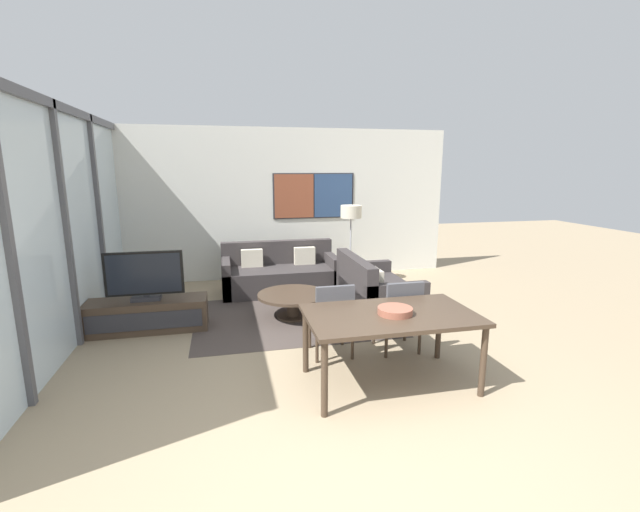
# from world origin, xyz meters

# --- Properties ---
(ground_plane) EXTENTS (24.00, 24.00, 0.00)m
(ground_plane) POSITION_xyz_m (0.00, 0.00, 0.00)
(ground_plane) COLOR #9E896B
(wall_back) EXTENTS (6.62, 0.09, 2.80)m
(wall_back) POSITION_xyz_m (0.03, 5.44, 1.41)
(wall_back) COLOR silver
(wall_back) RESTS_ON ground_plane
(window_wall_left) EXTENTS (0.07, 5.45, 2.80)m
(window_wall_left) POSITION_xyz_m (-2.80, 2.72, 1.53)
(window_wall_left) COLOR silver
(window_wall_left) RESTS_ON ground_plane
(area_rug) EXTENTS (2.70, 2.10, 0.01)m
(area_rug) POSITION_xyz_m (-0.13, 3.07, 0.00)
(area_rug) COLOR #473D38
(area_rug) RESTS_ON ground_plane
(tv_console) EXTENTS (1.50, 0.49, 0.41)m
(tv_console) POSITION_xyz_m (-2.04, 3.03, 0.20)
(tv_console) COLOR #423326
(tv_console) RESTS_ON ground_plane
(television) EXTENTS (0.95, 0.20, 0.63)m
(television) POSITION_xyz_m (-2.04, 3.03, 0.72)
(television) COLOR #2D2D33
(television) RESTS_ON tv_console
(sofa_main) EXTENTS (1.93, 0.88, 0.82)m
(sofa_main) POSITION_xyz_m (-0.13, 4.47, 0.27)
(sofa_main) COLOR #383333
(sofa_main) RESTS_ON ground_plane
(sofa_side) EXTENTS (0.88, 1.49, 0.82)m
(sofa_side) POSITION_xyz_m (1.06, 3.08, 0.27)
(sofa_side) COLOR #383333
(sofa_side) RESTS_ON ground_plane
(coffee_table) EXTENTS (0.98, 0.98, 0.35)m
(coffee_table) POSITION_xyz_m (-0.13, 3.07, 0.27)
(coffee_table) COLOR #423326
(coffee_table) RESTS_ON ground_plane
(dining_table) EXTENTS (1.61, 0.96, 0.72)m
(dining_table) POSITION_xyz_m (0.48, 1.02, 0.65)
(dining_table) COLOR #423326
(dining_table) RESTS_ON ground_plane
(dining_chair_left) EXTENTS (0.46, 0.46, 0.85)m
(dining_chair_left) POSITION_xyz_m (0.09, 1.74, 0.49)
(dining_chair_left) COLOR #4C4C51
(dining_chair_left) RESTS_ON ground_plane
(dining_chair_centre) EXTENTS (0.46, 0.46, 0.85)m
(dining_chair_centre) POSITION_xyz_m (0.87, 1.69, 0.49)
(dining_chair_centre) COLOR #4C4C51
(dining_chair_centre) RESTS_ON ground_plane
(fruit_bowl) EXTENTS (0.33, 0.33, 0.06)m
(fruit_bowl) POSITION_xyz_m (0.51, 0.99, 0.76)
(fruit_bowl) COLOR #995642
(fruit_bowl) RESTS_ON dining_table
(floor_lamp) EXTENTS (0.37, 0.37, 1.43)m
(floor_lamp) POSITION_xyz_m (1.15, 4.54, 1.22)
(floor_lamp) COLOR #2D2D33
(floor_lamp) RESTS_ON ground_plane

